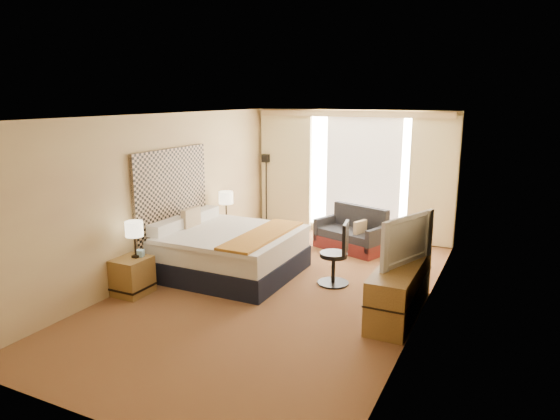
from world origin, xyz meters
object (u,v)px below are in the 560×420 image
at_px(nightstand_right, 223,235).
at_px(television, 401,238).
at_px(media_dresser, 400,288).
at_px(bed, 229,251).
at_px(nightstand_left, 132,276).
at_px(lamp_left, 134,230).
at_px(floor_lamp, 266,176).
at_px(lamp_right, 226,198).
at_px(loveseat, 353,236).
at_px(desk_chair, 337,257).

relative_size(nightstand_right, television, 0.49).
xyz_separation_m(media_dresser, bed, (-2.89, 0.34, 0.03)).
relative_size(nightstand_left, lamp_left, 1.01).
relative_size(bed, television, 1.88).
relative_size(floor_lamp, television, 1.44).
distance_m(nightstand_left, media_dresser, 3.85).
bearing_deg(television, nightstand_right, 90.83).
relative_size(lamp_right, television, 0.50).
height_order(nightstand_right, bed, bed).
relative_size(nightstand_left, lamp_right, 0.97).
xyz_separation_m(nightstand_right, lamp_left, (0.03, -2.44, 0.70)).
bearing_deg(nightstand_left, lamp_right, 88.70).
bearing_deg(media_dresser, lamp_left, -164.94).
bearing_deg(nightstand_left, television, 17.42).
distance_m(nightstand_right, lamp_right, 0.72).
height_order(lamp_left, television, television).
xyz_separation_m(bed, lamp_left, (-0.77, -1.32, 0.60)).
bearing_deg(media_dresser, nightstand_right, 158.60).
xyz_separation_m(nightstand_left, floor_lamp, (-0.03, 4.35, 0.87)).
xyz_separation_m(nightstand_left, loveseat, (2.24, 3.54, -0.00)).
bearing_deg(floor_lamp, desk_chair, -45.60).
relative_size(nightstand_right, loveseat, 0.37).
xyz_separation_m(media_dresser, television, (-0.05, 0.10, 0.68)).
height_order(nightstand_right, floor_lamp, floor_lamp).
distance_m(floor_lamp, lamp_right, 1.82).
height_order(nightstand_left, bed, bed).
relative_size(nightstand_left, media_dresser, 0.31).
distance_m(floor_lamp, television, 4.88).
bearing_deg(loveseat, nightstand_right, -135.82).
height_order(nightstand_left, loveseat, loveseat).
distance_m(desk_chair, lamp_left, 3.06).
relative_size(bed, lamp_left, 3.88).
relative_size(loveseat, lamp_right, 2.60).
distance_m(nightstand_left, nightstand_right, 2.50).
xyz_separation_m(nightstand_right, lamp_right, (0.06, 0.04, 0.71)).
distance_m(loveseat, lamp_right, 2.51).
relative_size(desk_chair, lamp_right, 1.77).
xyz_separation_m(nightstand_left, lamp_left, (0.03, 0.06, 0.70)).
bearing_deg(floor_lamp, television, -41.05).
height_order(nightstand_left, media_dresser, media_dresser).
bearing_deg(loveseat, floor_lamp, 179.70).
height_order(loveseat, floor_lamp, floor_lamp).
height_order(nightstand_left, floor_lamp, floor_lamp).
bearing_deg(loveseat, desk_chair, -60.19).
xyz_separation_m(nightstand_right, television, (3.65, -1.35, 0.75)).
bearing_deg(lamp_left, lamp_right, 89.47).
distance_m(nightstand_right, bed, 1.38).
bearing_deg(lamp_right, bed, -56.83).
relative_size(desk_chair, television, 0.89).
height_order(bed, lamp_left, lamp_left).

